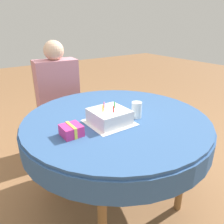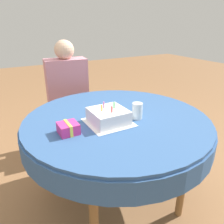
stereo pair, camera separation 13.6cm
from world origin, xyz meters
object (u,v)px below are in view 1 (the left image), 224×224
(person, at_px, (58,91))
(gift_box, at_px, (71,130))
(chair, at_px, (57,105))
(birthday_cake, at_px, (109,116))
(drinking_glass, at_px, (137,110))

(person, bearing_deg, gift_box, -101.35)
(chair, xyz_separation_m, birthday_cake, (-0.05, -1.01, 0.26))
(gift_box, bearing_deg, birthday_cake, 3.04)
(drinking_glass, bearing_deg, person, 98.68)
(chair, relative_size, birthday_cake, 4.45)
(chair, bearing_deg, birthday_cake, -86.44)
(person, relative_size, drinking_glass, 10.92)
(chair, height_order, drinking_glass, chair)
(chair, height_order, person, person)
(birthday_cake, bearing_deg, chair, 86.88)
(chair, distance_m, gift_box, 1.09)
(person, bearing_deg, birthday_cake, -86.06)
(chair, relative_size, person, 0.83)
(birthday_cake, bearing_deg, gift_box, -176.96)
(chair, relative_size, gift_box, 8.37)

